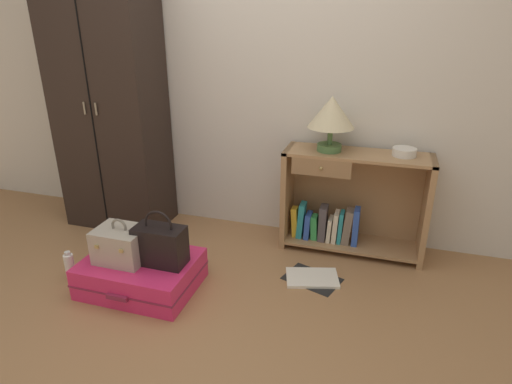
% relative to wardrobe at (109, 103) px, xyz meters
% --- Properties ---
extents(ground_plane, '(9.00, 9.00, 0.00)m').
position_rel_wardrobe_xyz_m(ground_plane, '(1.14, -1.20, -1.01)').
color(ground_plane, '#9E7047').
extents(back_wall, '(6.40, 0.10, 2.60)m').
position_rel_wardrobe_xyz_m(back_wall, '(1.14, 0.30, 0.29)').
color(back_wall, beige).
rests_on(back_wall, ground_plane).
extents(wardrobe, '(0.81, 0.47, 2.02)m').
position_rel_wardrobe_xyz_m(wardrobe, '(0.00, 0.00, 0.00)').
color(wardrobe, black).
rests_on(wardrobe, ground_plane).
extents(bookshelf, '(1.03, 0.34, 0.76)m').
position_rel_wardrobe_xyz_m(bookshelf, '(1.89, 0.07, -0.65)').
color(bookshelf, '#A37A51').
rests_on(bookshelf, ground_plane).
extents(table_lamp, '(0.32, 0.32, 0.39)m').
position_rel_wardrobe_xyz_m(table_lamp, '(1.73, 0.05, 0.01)').
color(table_lamp, '#4C7542').
rests_on(table_lamp, bookshelf).
extents(bowl, '(0.16, 0.16, 0.05)m').
position_rel_wardrobe_xyz_m(bowl, '(2.23, 0.08, -0.22)').
color(bowl, silver).
rests_on(bowl, bookshelf).
extents(suitcase_large, '(0.71, 0.55, 0.21)m').
position_rel_wardrobe_xyz_m(suitcase_large, '(0.68, -0.84, -0.91)').
color(suitcase_large, '#DB2860').
rests_on(suitcase_large, ground_plane).
extents(train_case, '(0.31, 0.25, 0.29)m').
position_rel_wardrobe_xyz_m(train_case, '(0.59, -0.87, -0.70)').
color(train_case, '#A89E8E').
rests_on(train_case, suitcase_large).
extents(handbag, '(0.31, 0.17, 0.36)m').
position_rel_wardrobe_xyz_m(handbag, '(0.84, -0.84, -0.68)').
color(handbag, black).
rests_on(handbag, suitcase_large).
extents(bottle, '(0.06, 0.06, 0.21)m').
position_rel_wardrobe_xyz_m(bottle, '(0.18, -0.90, -0.92)').
color(bottle, white).
rests_on(bottle, ground_plane).
extents(open_book_on_floor, '(0.42, 0.35, 0.02)m').
position_rel_wardrobe_xyz_m(open_book_on_floor, '(1.73, -0.43, -1.00)').
color(open_book_on_floor, white).
rests_on(open_book_on_floor, ground_plane).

